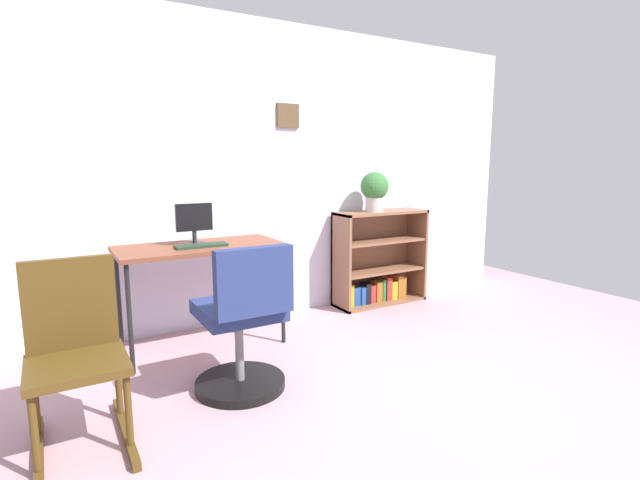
{
  "coord_description": "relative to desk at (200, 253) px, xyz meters",
  "views": [
    {
      "loc": [
        -1.67,
        -1.48,
        1.3
      ],
      "look_at": [
        -0.01,
        1.34,
        0.76
      ],
      "focal_mm": 26.42,
      "sensor_mm": 36.0,
      "label": 1
    }
  ],
  "objects": [
    {
      "name": "ground_plane",
      "position": [
        0.76,
        -1.72,
        -0.67
      ],
      "size": [
        6.24,
        6.24,
        0.0
      ],
      "primitive_type": "plane",
      "color": "#B28B95"
    },
    {
      "name": "wall_back",
      "position": [
        0.76,
        0.43,
        0.54
      ],
      "size": [
        5.2,
        0.12,
        2.42
      ],
      "color": "silver",
      "rests_on": "ground_plane"
    },
    {
      "name": "desk",
      "position": [
        0.0,
        0.0,
        0.0
      ],
      "size": [
        1.12,
        0.55,
        0.73
      ],
      "color": "brown",
      "rests_on": "ground_plane"
    },
    {
      "name": "monitor",
      "position": [
        -0.02,
        0.03,
        0.21
      ],
      "size": [
        0.25,
        0.15,
        0.29
      ],
      "color": "#262628",
      "rests_on": "desk"
    },
    {
      "name": "keyboard",
      "position": [
        -0.01,
        -0.08,
        0.07
      ],
      "size": [
        0.35,
        0.12,
        0.02
      ],
      "primitive_type": "cube",
      "color": "#213525",
      "rests_on": "desk"
    },
    {
      "name": "office_chair",
      "position": [
        -0.01,
        -0.81,
        -0.3
      ],
      "size": [
        0.52,
        0.55,
        0.87
      ],
      "color": "black",
      "rests_on": "ground_plane"
    },
    {
      "name": "rocking_chair",
      "position": [
        -0.84,
        -0.85,
        -0.23
      ],
      "size": [
        0.42,
        0.64,
        0.86
      ],
      "color": "#4C3614",
      "rests_on": "ground_plane"
    },
    {
      "name": "bookshelf_low",
      "position": [
        1.72,
        0.24,
        -0.3
      ],
      "size": [
        0.89,
        0.3,
        0.86
      ],
      "color": "brown",
      "rests_on": "ground_plane"
    },
    {
      "name": "potted_plant_on_shelf",
      "position": [
        1.64,
        0.18,
        0.39
      ],
      "size": [
        0.25,
        0.25,
        0.36
      ],
      "color": "#B7B2A8",
      "rests_on": "bookshelf_low"
    }
  ]
}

